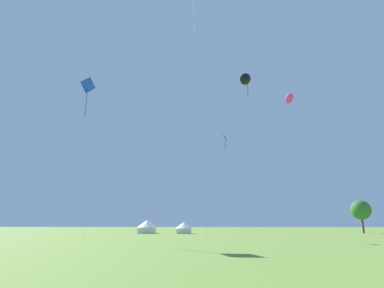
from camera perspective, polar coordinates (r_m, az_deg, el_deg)
kite_black_delta at (r=65.73m, az=10.47°, el=11.97°), size 3.49×3.62×33.10m
kite_magenta_parafoil at (r=48.37m, az=18.05°, el=8.19°), size 1.94×3.59×20.95m
kite_blue_diamond at (r=48.91m, az=-19.25°, el=10.08°), size 2.92×2.59×23.81m
kite_black_diamond at (r=48.00m, az=6.29°, el=0.67°), size 1.85×2.41×16.14m
festival_tent_left at (r=67.99m, az=-8.56°, el=-15.20°), size 4.30×4.30×2.79m
festival_tent_right at (r=66.78m, az=-1.53°, el=-15.56°), size 3.66×3.66×2.38m
tree_distant_left at (r=78.93m, az=29.47°, el=-10.89°), size 4.32×4.32×7.23m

